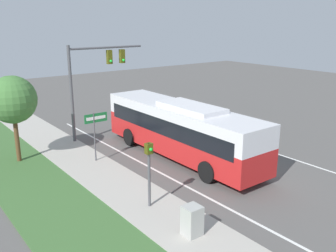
{
  "coord_description": "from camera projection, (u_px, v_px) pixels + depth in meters",
  "views": [
    {
      "loc": [
        -14.29,
        -11.67,
        7.66
      ],
      "look_at": [
        -1.38,
        5.13,
        1.65
      ],
      "focal_mm": 40.0,
      "sensor_mm": 36.0,
      "label": 1
    }
  ],
  "objects": [
    {
      "name": "roadside_tree",
      "position": [
        12.0,
        100.0,
        19.95
      ],
      "size": [
        2.58,
        2.58,
        4.76
      ],
      "color": "brown",
      "rests_on": "grass_verge"
    },
    {
      "name": "ground_plane",
      "position": [
        249.0,
        174.0,
        19.37
      ],
      "size": [
        80.0,
        80.0,
        0.0
      ],
      "primitive_type": "plane",
      "color": "#565451"
    },
    {
      "name": "sidewalk",
      "position": [
        152.0,
        208.0,
        15.72
      ],
      "size": [
        2.8,
        80.0,
        0.12
      ],
      "color": "#ADA89E",
      "rests_on": "ground_plane"
    },
    {
      "name": "street_sign",
      "position": [
        95.0,
        127.0,
        20.39
      ],
      "size": [
        1.35,
        0.08,
        2.85
      ],
      "color": "#4C4C51",
      "rests_on": "ground_plane"
    },
    {
      "name": "signal_gantry",
      "position": [
        94.0,
        73.0,
        24.0
      ],
      "size": [
        5.33,
        0.41,
        6.21
      ],
      "color": "#4C4C51",
      "rests_on": "ground_plane"
    },
    {
      "name": "bus",
      "position": [
        181.0,
        127.0,
        21.3
      ],
      "size": [
        2.75,
        11.51,
        3.24
      ],
      "color": "red",
      "rests_on": "ground_plane"
    },
    {
      "name": "pedestrian_signal",
      "position": [
        149.0,
        164.0,
        15.26
      ],
      "size": [
        0.28,
        0.34,
        2.89
      ],
      "color": "#4C4C51",
      "rests_on": "ground_plane"
    },
    {
      "name": "utility_cabinet",
      "position": [
        192.0,
        221.0,
        13.5
      ],
      "size": [
        0.63,
        0.62,
        1.13
      ],
      "color": "#A8A8A3",
      "rests_on": "sidewalk"
    },
    {
      "name": "lane_divider_near",
      "position": [
        198.0,
        192.0,
        17.26
      ],
      "size": [
        0.14,
        30.0,
        0.01
      ],
      "color": "silver",
      "rests_on": "ground_plane"
    },
    {
      "name": "grass_verge",
      "position": [
        81.0,
        233.0,
        13.85
      ],
      "size": [
        3.6,
        80.0,
        0.1
      ],
      "color": "#3D6633",
      "rests_on": "ground_plane"
    },
    {
      "name": "lane_divider_far",
      "position": [
        291.0,
        158.0,
        21.48
      ],
      "size": [
        0.14,
        30.0,
        0.01
      ],
      "color": "silver",
      "rests_on": "ground_plane"
    }
  ]
}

